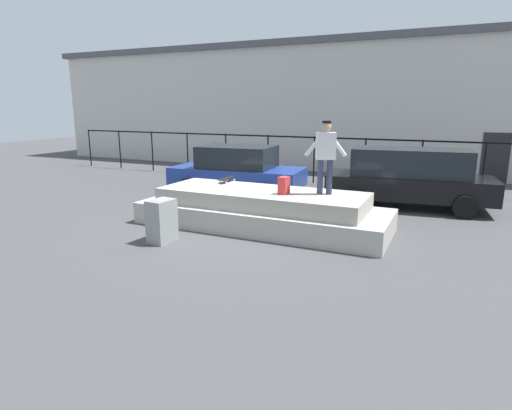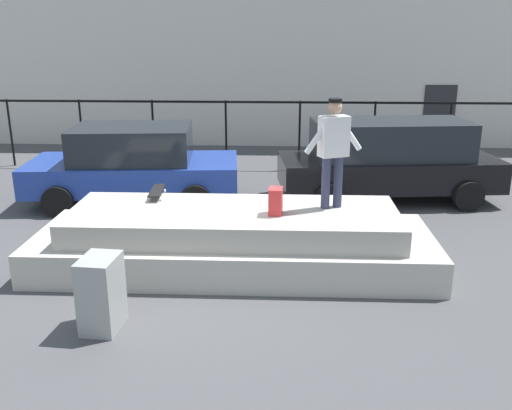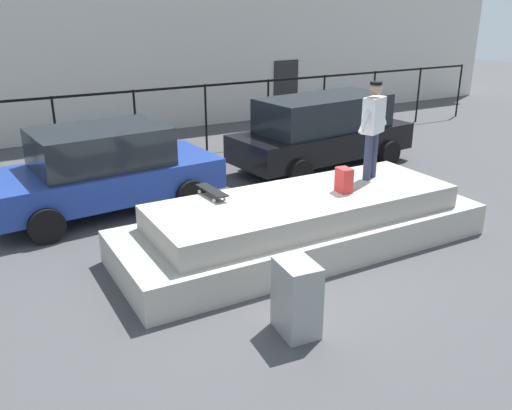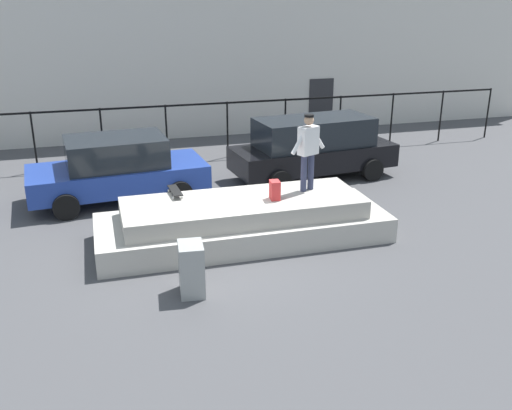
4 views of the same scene
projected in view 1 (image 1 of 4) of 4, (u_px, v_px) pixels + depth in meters
The scene contains 10 objects.
ground_plane at pixel (232, 225), 11.04m from camera, with size 60.00×60.00×0.00m, color #424244.
concrete_ledge at pixel (262, 210), 10.82m from camera, with size 6.37×2.24×0.94m.
skateboarder at pixel (326, 152), 10.02m from camera, with size 0.95×0.48×1.74m.
skateboard at pixel (227, 178), 11.86m from camera, with size 0.26×0.80×0.12m.
backpack at pixel (284, 185), 10.22m from camera, with size 0.28×0.20×0.42m, color red.
car_blue_sedan_near at pixel (237, 170), 14.79m from camera, with size 4.68×2.51×1.68m.
car_black_hatchback_mid at pixel (409, 177), 12.78m from camera, with size 4.94×2.41×1.79m.
utility_box at pixel (162, 221), 9.58m from camera, with size 0.44×0.60×0.97m, color gray.
fence_row at pixel (314, 151), 16.87m from camera, with size 24.06×0.06×1.85m.
warehouse_building at pixel (352, 106), 21.96m from camera, with size 33.29×6.64×6.05m.
Camera 1 is at (5.09, -9.36, 3.00)m, focal length 29.90 mm.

